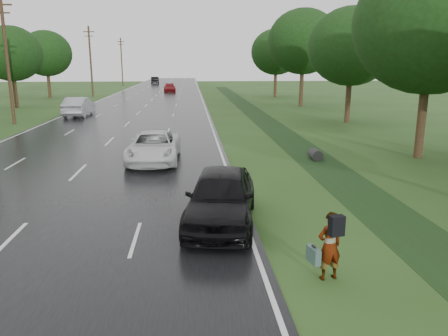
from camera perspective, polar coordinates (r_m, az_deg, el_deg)
ground at (r=13.56m, az=-26.53°, el=-8.89°), size 220.00×220.00×0.00m
road at (r=57.02m, az=-9.66°, el=8.52°), size 14.00×180.00×0.04m
edge_stripe_east at (r=56.81m, az=-2.79°, el=8.70°), size 0.12×180.00×0.01m
edge_stripe_west at (r=58.01m, az=-16.38°, el=8.27°), size 0.12×180.00×0.01m
center_line at (r=57.02m, az=-9.66°, el=8.54°), size 0.12×180.00×0.01m
drainage_ditch at (r=31.33m, az=7.42°, el=4.61°), size 2.20×120.00×0.56m
utility_pole_mid at (r=39.29m, az=-26.48°, el=12.70°), size 1.60×0.26×10.00m
utility_pole_far at (r=68.11m, az=-17.03°, el=13.28°), size 1.60×0.26×10.00m
utility_pole_distant at (r=97.64m, az=-13.22°, el=13.42°), size 1.60×0.26×10.00m
tree_east_b at (r=24.72m, az=25.48°, el=16.56°), size 7.60×7.60×10.11m
tree_east_c at (r=37.94m, az=16.33°, el=14.98°), size 7.00×7.00×9.29m
tree_east_d at (r=51.24m, az=10.32°, el=15.93°), size 8.00×8.00×10.76m
tree_east_f at (r=64.80m, az=6.82°, el=14.82°), size 7.20×7.20×9.62m
tree_west_d at (r=54.15m, az=-26.06°, el=13.26°), size 6.60×6.60×8.80m
tree_west_f at (r=67.60m, az=-22.22°, el=13.68°), size 7.00×7.00×9.29m
pedestrian at (r=10.30m, az=13.54°, el=-9.76°), size 0.81×0.62×1.62m
white_pickup at (r=22.04m, az=-9.15°, el=2.74°), size 2.59×5.36×1.47m
dark_sedan at (r=13.29m, az=-0.36°, el=-3.77°), size 2.76×5.24×1.70m
silver_sedan at (r=42.95m, az=-18.46°, el=7.63°), size 1.88×5.35×1.76m
far_car_red at (r=75.60m, az=-7.11°, el=10.35°), size 2.27×5.00×1.42m
far_car_dark at (r=105.36m, az=-9.02°, el=11.24°), size 2.25×5.22×1.67m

